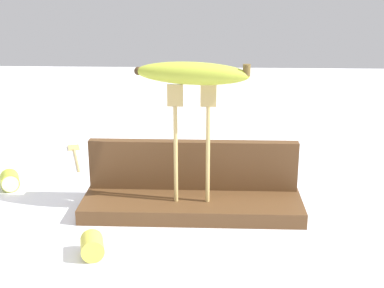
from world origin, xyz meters
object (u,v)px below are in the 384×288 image
fork_fallen_near (75,153)px  banana_chunk_far (10,181)px  banana_chunk_near (92,245)px  banana_raised_center (192,73)px  fork_stand_center (192,134)px

fork_fallen_near → banana_chunk_far: size_ratio=3.65×
fork_fallen_near → banana_chunk_near: 0.48m
banana_raised_center → fork_stand_center: bearing=-11.7°
banana_chunk_far → banana_raised_center: bearing=-15.9°
fork_stand_center → fork_fallen_near: 0.44m
banana_raised_center → fork_fallen_near: banana_raised_center is taller
fork_stand_center → banana_chunk_near: size_ratio=3.97×
banana_chunk_near → fork_fallen_near: bearing=107.0°
banana_chunk_near → banana_chunk_far: banana_chunk_far is taller
fork_stand_center → fork_fallen_near: fork_stand_center is taller
fork_fallen_near → banana_chunk_near: banana_chunk_near is taller
banana_chunk_far → banana_chunk_near: bearing=-49.3°
banana_chunk_near → banana_chunk_far: size_ratio=1.02×
fork_fallen_near → banana_chunk_near: size_ratio=3.58×
fork_stand_center → banana_chunk_far: (-0.35, 0.10, -0.13)m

